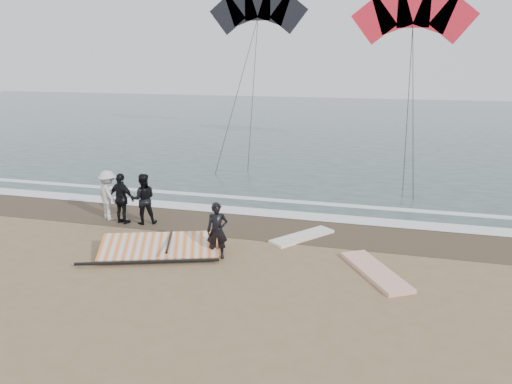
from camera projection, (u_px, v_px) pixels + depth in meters
ground at (251, 286)px, 12.46m from camera, size 120.00×120.00×0.00m
sea at (354, 123)px, 43.18m from camera, size 120.00×54.00×0.02m
wet_sand at (287, 228)px, 16.64m from camera, size 120.00×2.80×0.01m
foam_near at (295, 215)px, 17.94m from camera, size 120.00×0.90×0.01m
foam_far at (303, 202)px, 19.53m from camera, size 120.00×0.45×0.01m
man_main at (217, 231)px, 13.98m from camera, size 0.69×0.55×1.63m
board_white at (375, 271)px, 13.17m from camera, size 2.03×2.70×0.11m
board_cream at (302, 237)px, 15.74m from camera, size 1.86×2.20×0.10m
trio_cluster at (123, 197)px, 17.10m from camera, size 2.58×1.20×1.77m
sail_rig at (160, 247)px, 14.48m from camera, size 3.72×2.73×0.49m
kite_red at (413, 20)px, 27.67m from camera, size 7.65×5.33×12.70m
kite_dark at (258, 14)px, 34.01m from camera, size 7.79×6.39×14.97m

